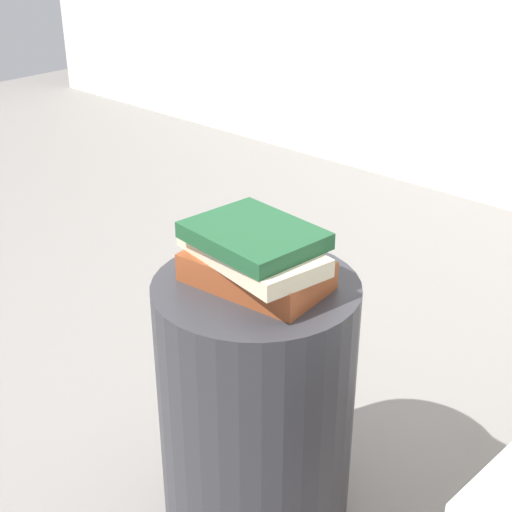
# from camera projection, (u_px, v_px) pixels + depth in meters

# --- Properties ---
(ground_plane) EXTENTS (8.00, 8.00, 0.00)m
(ground_plane) POSITION_uv_depth(u_px,v_px,m) (256.00, 508.00, 1.63)
(ground_plane) COLOR gray
(side_table) EXTENTS (0.40, 0.40, 0.57)m
(side_table) POSITION_uv_depth(u_px,v_px,m) (256.00, 405.00, 1.50)
(side_table) COLOR #333338
(side_table) RESTS_ON ground_plane
(book_rust) EXTENTS (0.27, 0.18, 0.05)m
(book_rust) POSITION_uv_depth(u_px,v_px,m) (259.00, 272.00, 1.36)
(book_rust) COLOR #994723
(book_rust) RESTS_ON side_table
(book_cream) EXTENTS (0.30, 0.20, 0.03)m
(book_cream) POSITION_uv_depth(u_px,v_px,m) (251.00, 252.00, 1.34)
(book_cream) COLOR beige
(book_cream) RESTS_ON book_rust
(book_forest) EXTENTS (0.25, 0.20, 0.03)m
(book_forest) POSITION_uv_depth(u_px,v_px,m) (255.00, 236.00, 1.32)
(book_forest) COLOR #1E512D
(book_forest) RESTS_ON book_cream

